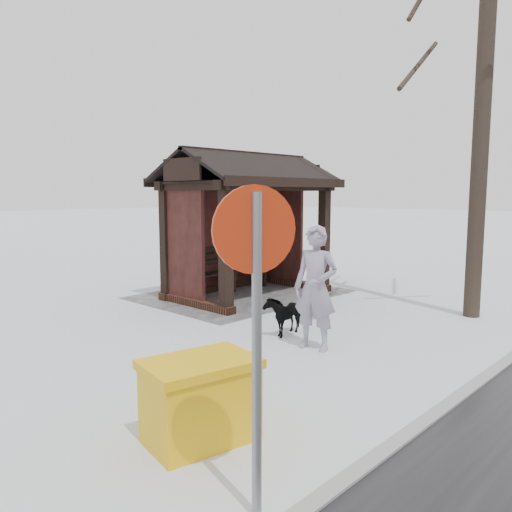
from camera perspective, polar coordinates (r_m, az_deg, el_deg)
The scene contains 7 objects.
ground at distance 10.89m, azimuth -0.85°, elevation -4.56°, with size 120.00×120.00×0.00m, color silver.
trampled_patch at distance 11.03m, azimuth -1.60°, elevation -4.37°, with size 4.20×3.20×0.02m, color gray.
bus_shelter at distance 10.78m, azimuth -1.48°, elevation 6.90°, with size 3.60×2.40×3.09m.
pedestrian at distance 7.11m, azimuth 6.83°, elevation -3.64°, with size 0.65×0.42×1.77m, color #948AA2.
dog at distance 7.95m, azimuth 3.20°, elevation -6.65°, with size 0.34×0.75×0.63m, color black.
grit_bin at distance 4.66m, azimuth -6.39°, elevation -16.00°, with size 1.10×0.85×0.75m.
road_sign at distance 3.26m, azimuth -0.12°, elevation -2.91°, with size 0.54×0.26×2.27m.
Camera 1 is at (7.60, 7.48, 2.21)m, focal length 35.00 mm.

